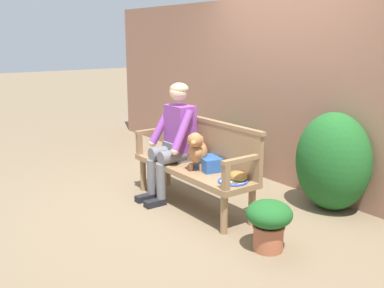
# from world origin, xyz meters

# --- Properties ---
(ground_plane) EXTENTS (40.00, 40.00, 0.00)m
(ground_plane) POSITION_xyz_m (0.00, 0.00, 0.00)
(ground_plane) COLOR #7A664C
(brick_garden_fence) EXTENTS (8.00, 0.30, 2.29)m
(brick_garden_fence) POSITION_xyz_m (0.00, 1.50, 1.14)
(brick_garden_fence) COLOR #936651
(brick_garden_fence) RESTS_ON ground
(hedge_bush_far_left) EXTENTS (0.83, 0.68, 1.05)m
(hedge_bush_far_left) POSITION_xyz_m (0.94, 1.15, 0.52)
(hedge_bush_far_left) COLOR #1E5B23
(hedge_bush_far_left) RESTS_ON ground
(hedge_bush_far_right) EXTENTS (1.01, 0.91, 0.59)m
(hedge_bush_far_right) POSITION_xyz_m (-0.79, 1.12, 0.29)
(hedge_bush_far_right) COLOR #194C1E
(hedge_bush_far_right) RESTS_ON ground
(garden_bench) EXTENTS (1.67, 0.47, 0.44)m
(garden_bench) POSITION_xyz_m (0.00, 0.00, 0.38)
(garden_bench) COLOR #93704C
(garden_bench) RESTS_ON ground
(bench_backrest) EXTENTS (1.71, 0.06, 0.50)m
(bench_backrest) POSITION_xyz_m (0.00, 0.21, 0.70)
(bench_backrest) COLOR #93704C
(bench_backrest) RESTS_ON garden_bench
(bench_armrest_left_end) EXTENTS (0.06, 0.47, 0.28)m
(bench_armrest_left_end) POSITION_xyz_m (-0.80, -0.09, 0.64)
(bench_armrest_left_end) COLOR #93704C
(bench_armrest_left_end) RESTS_ON garden_bench
(bench_armrest_right_end) EXTENTS (0.06, 0.47, 0.28)m
(bench_armrest_right_end) POSITION_xyz_m (0.80, -0.09, 0.64)
(bench_armrest_right_end) COLOR #93704C
(bench_armrest_right_end) RESTS_ON garden_bench
(person_seated) EXTENTS (0.56, 0.64, 1.31)m
(person_seated) POSITION_xyz_m (-0.32, -0.01, 0.72)
(person_seated) COLOR black
(person_seated) RESTS_ON ground
(dog_on_bench) EXTENTS (0.35, 0.38, 0.42)m
(dog_on_bench) POSITION_xyz_m (0.12, -0.02, 0.65)
(dog_on_bench) COLOR #AD7042
(dog_on_bench) RESTS_ON garden_bench
(tennis_racket) EXTENTS (0.34, 0.58, 0.03)m
(tennis_racket) POSITION_xyz_m (0.65, 0.04, 0.45)
(tennis_racket) COLOR blue
(tennis_racket) RESTS_ON garden_bench
(baseball_glove) EXTENTS (0.25, 0.21, 0.09)m
(baseball_glove) POSITION_xyz_m (0.64, 0.08, 0.49)
(baseball_glove) COLOR #9E6B2D
(baseball_glove) RESTS_ON garden_bench
(sports_bag) EXTENTS (0.31, 0.25, 0.14)m
(sports_bag) POSITION_xyz_m (0.21, 0.07, 0.51)
(sports_bag) COLOR #2856A3
(sports_bag) RESTS_ON garden_bench
(potted_plant) EXTENTS (0.40, 0.40, 0.45)m
(potted_plant) POSITION_xyz_m (1.24, -0.08, 0.27)
(potted_plant) COLOR #A85B3D
(potted_plant) RESTS_ON ground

